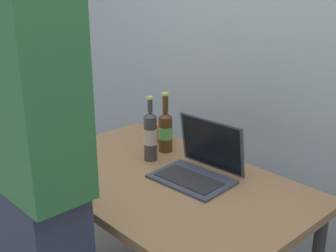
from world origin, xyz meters
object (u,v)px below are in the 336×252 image
beer_bottle_amber (150,135)px  beer_bottle_dark (165,130)px  coffee_mug (161,132)px  person_figure (34,183)px  laptop (200,165)px

beer_bottle_amber → beer_bottle_dark: (-0.03, 0.13, -0.01)m
beer_bottle_amber → coffee_mug: bearing=126.0°
beer_bottle_dark → person_figure: bearing=-72.3°
laptop → beer_bottle_dark: beer_bottle_dark is taller
beer_bottle_dark → person_figure: 0.87m
beer_bottle_amber → beer_bottle_dark: 0.13m
laptop → person_figure: (-0.06, -0.74, 0.14)m
beer_bottle_amber → laptop: bearing=7.1°
laptop → person_figure: 0.75m
laptop → beer_bottle_amber: bearing=-172.9°
beer_bottle_amber → person_figure: bearing=-71.8°
person_figure → laptop: bearing=85.6°
laptop → beer_bottle_amber: (-0.29, -0.04, 0.07)m
coffee_mug → beer_bottle_dark: bearing=-33.6°
person_figure → coffee_mug: person_figure is taller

